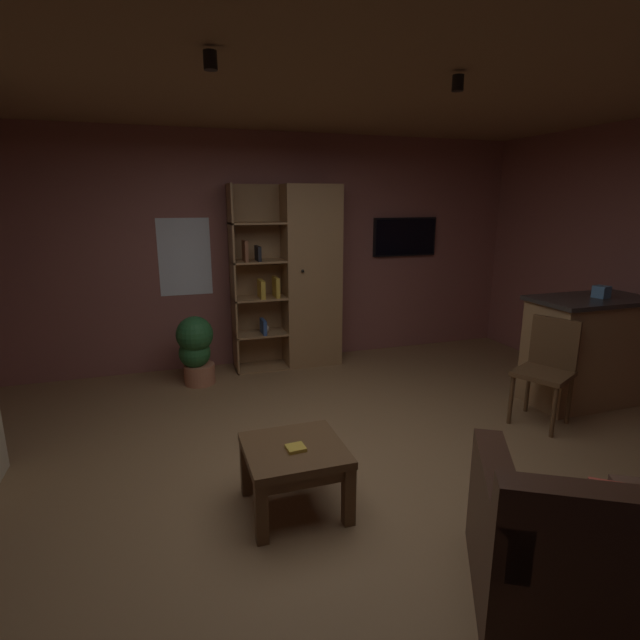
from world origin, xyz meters
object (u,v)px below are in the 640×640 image
Objects in this scene: coffee_table at (294,459)px; kitchen_bar_counter at (595,349)px; bookshelf_cabinet at (304,278)px; tissue_box at (601,292)px; dining_chair at (548,364)px; potted_floor_plant at (196,348)px; table_book_0 at (296,448)px; wall_mounted_tv at (405,237)px.

kitchen_bar_counter is at bearing 13.46° from coffee_table.
bookshelf_cabinet is 2.92m from coffee_table.
tissue_box is (2.30, -1.96, 0.05)m from bookshelf_cabinet.
tissue_box is 0.13× the size of dining_chair.
coffee_table is at bearing -80.04° from potted_floor_plant.
dining_chair is 3.41m from potted_floor_plant.
table_book_0 is at bearing -107.41° from bookshelf_cabinet.
coffee_table is 0.83× the size of potted_floor_plant.
coffee_table is at bearing -167.61° from dining_chair.
kitchen_bar_counter is 3.30m from coffee_table.
kitchen_bar_counter is 12.08× the size of table_book_0.
table_book_0 is 2.48m from potted_floor_plant.
dining_chair is at bearing -163.31° from kitchen_bar_counter.
dining_chair is 1.25× the size of potted_floor_plant.
dining_chair is at bearing 13.31° from table_book_0.
bookshelf_cabinet reaches higher than kitchen_bar_counter.
kitchen_bar_counter is at bearing -39.55° from bookshelf_cabinet.
bookshelf_cabinet is at bearing -171.40° from wall_mounted_tv.
table_book_0 is at bearing -92.88° from coffee_table.
bookshelf_cabinet is 3.09m from kitchen_bar_counter.
bookshelf_cabinet is 3.02m from tissue_box.
potted_floor_plant is (-0.42, 2.41, 0.06)m from coffee_table.
kitchen_bar_counter reaches higher than coffee_table.
kitchen_bar_counter is at bearing 22.27° from tissue_box.
kitchen_bar_counter is 11.23× the size of tissue_box.
tissue_box is at bearing -40.43° from bookshelf_cabinet.
bookshelf_cabinet reaches higher than tissue_box.
coffee_table is (-3.16, -0.75, -0.74)m from tissue_box.
tissue_box is 3.32m from table_book_0.
bookshelf_cabinet is at bearing 139.57° from tissue_box.
potted_floor_plant is 0.87× the size of wall_mounted_tv.
kitchen_bar_counter is at bearing -66.08° from wall_mounted_tv.
potted_floor_plant is at bearing 99.75° from table_book_0.
table_book_0 is at bearing -80.25° from potted_floor_plant.
table_book_0 is (-3.16, -0.79, -0.64)m from tissue_box.
dining_chair reaches higher than table_book_0.
table_book_0 is at bearing -165.98° from tissue_box.
bookshelf_cabinet is 2.26× the size of dining_chair.
tissue_box is 1.08× the size of table_book_0.
table_book_0 is 0.15× the size of potted_floor_plant.
potted_floor_plant is (-0.42, 2.45, -0.04)m from table_book_0.
dining_chair is (2.42, 0.53, 0.19)m from coffee_table.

